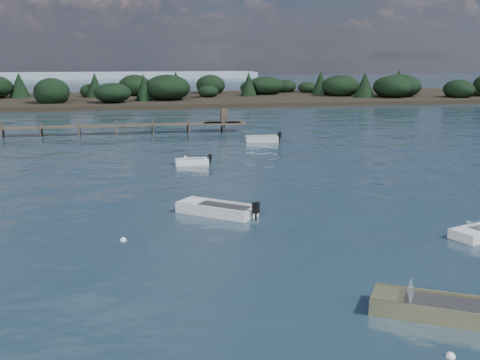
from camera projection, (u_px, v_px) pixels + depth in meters
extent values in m
plane|color=#162835|center=(181.00, 122.00, 84.41)|extent=(400.00, 400.00, 0.00)
cube|color=#676544|center=(440.00, 313.00, 21.42)|extent=(5.01, 4.07, 0.73)
cube|color=#676544|center=(389.00, 295.00, 21.95)|extent=(1.83, 1.97, 0.15)
cube|color=#262629|center=(452.00, 305.00, 21.21)|extent=(3.52, 2.95, 0.13)
cube|color=#676544|center=(440.00, 311.00, 20.57)|extent=(4.12, 2.68, 0.15)
cube|color=#676544|center=(442.00, 293.00, 22.09)|extent=(4.12, 2.68, 0.15)
cube|color=silver|center=(411.00, 291.00, 21.64)|extent=(0.82, 1.17, 0.44)
cube|color=white|center=(467.00, 232.00, 30.09)|extent=(1.39, 1.65, 0.12)
cube|color=white|center=(476.00, 224.00, 31.49)|extent=(3.96, 1.44, 0.12)
cube|color=silver|center=(476.00, 226.00, 30.38)|extent=(0.49, 1.10, 0.36)
cube|color=#ACB1B3|center=(262.00, 141.00, 64.64)|extent=(3.55, 1.67, 0.80)
cube|color=#ACB1B3|center=(250.00, 137.00, 64.38)|extent=(0.93, 1.31, 0.16)
cube|color=#262629|center=(264.00, 137.00, 64.60)|extent=(2.43, 1.30, 0.14)
cube|color=#ACB1B3|center=(263.00, 137.00, 63.94)|extent=(3.45, 0.43, 0.16)
cube|color=#ACB1B3|center=(261.00, 136.00, 65.15)|extent=(3.45, 0.43, 0.16)
cube|color=black|center=(280.00, 135.00, 64.75)|extent=(0.35, 0.42, 0.63)
cylinder|color=black|center=(280.00, 140.00, 64.87)|extent=(0.12, 0.12, 0.63)
cube|color=white|center=(217.00, 212.00, 35.15)|extent=(4.68, 4.38, 0.78)
cube|color=white|center=(191.00, 201.00, 35.90)|extent=(1.89, 1.94, 0.16)
cube|color=#262629|center=(222.00, 207.00, 34.90)|extent=(3.32, 3.14, 0.13)
cube|color=white|center=(209.00, 208.00, 34.36)|extent=(3.61, 3.14, 0.16)
cube|color=white|center=(224.00, 202.00, 35.76)|extent=(3.61, 3.14, 0.16)
cube|color=black|center=(256.00, 208.00, 33.82)|extent=(0.48, 0.49, 0.61)
cylinder|color=black|center=(256.00, 217.00, 33.93)|extent=(0.16, 0.16, 0.61)
cube|color=white|center=(192.00, 164.00, 51.10)|extent=(2.77, 1.11, 0.65)
cube|color=white|center=(179.00, 160.00, 50.81)|extent=(0.67, 1.00, 0.13)
cube|color=#262629|center=(194.00, 160.00, 51.08)|extent=(1.88, 0.89, 0.11)
cube|color=white|center=(192.00, 160.00, 50.55)|extent=(2.77, 0.12, 0.13)
cube|color=white|center=(191.00, 158.00, 51.50)|extent=(2.77, 0.12, 0.13)
cube|color=black|center=(210.00, 157.00, 51.32)|extent=(0.26, 0.31, 0.51)
cylinder|color=black|center=(210.00, 162.00, 51.41)|extent=(0.09, 0.09, 0.51)
sphere|color=white|center=(450.00, 357.00, 18.50)|extent=(0.32, 0.32, 0.32)
sphere|color=white|center=(123.00, 240.00, 30.16)|extent=(0.32, 0.32, 0.32)
sphere|color=white|center=(185.00, 158.00, 54.60)|extent=(0.32, 0.32, 0.32)
cube|color=#494135|center=(224.00, 123.00, 73.52)|extent=(5.00, 3.20, 0.18)
cube|color=#494135|center=(224.00, 116.00, 73.34)|extent=(0.80, 0.80, 1.60)
cylinder|color=#494135|center=(1.00, 134.00, 67.59)|extent=(0.20, 0.20, 2.20)
cylinder|color=#494135|center=(3.00, 133.00, 69.23)|extent=(0.20, 0.20, 2.20)
cylinder|color=#494135|center=(40.00, 133.00, 68.46)|extent=(0.20, 0.20, 2.20)
cylinder|color=#494135|center=(42.00, 132.00, 70.10)|extent=(0.20, 0.20, 2.20)
cylinder|color=#494135|center=(79.00, 132.00, 69.33)|extent=(0.20, 0.20, 2.20)
cylinder|color=#494135|center=(80.00, 131.00, 70.97)|extent=(0.20, 0.20, 2.20)
cylinder|color=#494135|center=(117.00, 132.00, 70.20)|extent=(0.20, 0.20, 2.20)
cylinder|color=#494135|center=(116.00, 130.00, 71.83)|extent=(0.20, 0.20, 2.20)
cylinder|color=#494135|center=(153.00, 131.00, 71.06)|extent=(0.20, 0.20, 2.20)
cylinder|color=#494135|center=(152.00, 129.00, 72.70)|extent=(0.20, 0.20, 2.20)
cylinder|color=#494135|center=(189.00, 130.00, 71.93)|extent=(0.20, 0.20, 2.20)
cylinder|color=#494135|center=(187.00, 128.00, 73.57)|extent=(0.20, 0.20, 2.20)
cylinder|color=#494135|center=(224.00, 129.00, 72.80)|extent=(0.20, 0.20, 2.20)
cylinder|color=#494135|center=(222.00, 127.00, 74.44)|extent=(0.20, 0.20, 2.20)
cube|color=black|center=(277.00, 99.00, 127.80)|extent=(190.00, 40.00, 1.60)
ellipsoid|color=black|center=(277.00, 86.00, 127.23)|extent=(180.50, 36.00, 4.40)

